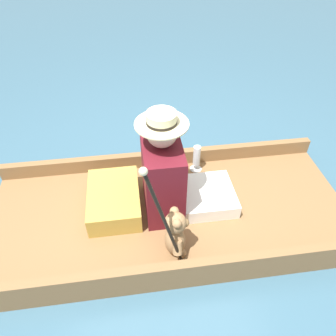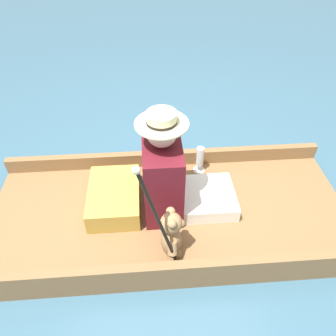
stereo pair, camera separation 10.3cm
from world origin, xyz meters
name	(u,v)px [view 1 (the left image)]	position (x,y,z in m)	size (l,w,h in m)	color
ground_plane	(170,219)	(0.00, 0.00, 0.00)	(16.00, 16.00, 0.00)	#385B70
punt_boat	(170,214)	(0.00, 0.00, 0.07)	(1.12, 2.60, 0.23)	brown
seat_cushion	(114,200)	(-0.09, -0.40, 0.19)	(0.52, 0.37, 0.16)	#B7933D
seated_person	(171,176)	(-0.05, 0.01, 0.40)	(0.45, 0.69, 0.80)	white
teddy_bear	(176,235)	(0.35, -0.02, 0.28)	(0.26, 0.15, 0.37)	#9E754C
wine_glass	(197,157)	(-0.42, 0.28, 0.24)	(0.10, 0.10, 0.23)	silver
walking_cane	(162,216)	(0.46, -0.11, 0.60)	(0.04, 0.24, 0.85)	black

